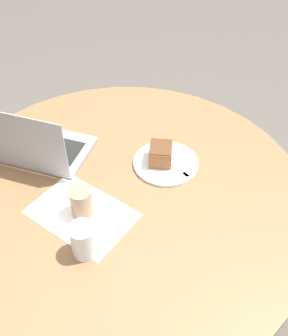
{
  "coord_description": "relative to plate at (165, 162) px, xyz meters",
  "views": [
    {
      "loc": [
        -0.78,
        0.52,
        1.72
      ],
      "look_at": [
        0.0,
        -0.1,
        0.75
      ],
      "focal_mm": 42.0,
      "sensor_mm": 36.0,
      "label": 1
    }
  ],
  "objects": [
    {
      "name": "laptop",
      "position": [
        0.32,
        0.34,
        0.04
      ],
      "size": [
        0.41,
        0.38,
        0.25
      ],
      "rotation": [
        0.0,
        0.0,
        3.72
      ],
      "color": "gray",
      "rests_on": "dining_table"
    },
    {
      "name": "ground_plane",
      "position": [
        -0.0,
        0.2,
        -0.72
      ],
      "size": [
        12.0,
        12.0,
        0.0
      ],
      "primitive_type": "plane",
      "color": "#4C4742"
    },
    {
      "name": "coffee_glass",
      "position": [
        -0.01,
        0.36,
        0.05
      ],
      "size": [
        0.07,
        0.07,
        0.11
      ],
      "color": "#997556",
      "rests_on": "dining_table"
    },
    {
      "name": "cake_slice",
      "position": [
        0.01,
        0.01,
        0.04
      ],
      "size": [
        0.12,
        0.12,
        0.07
      ],
      "rotation": [
        0.0,
        0.0,
        2.36
      ],
      "color": "brown",
      "rests_on": "plate"
    },
    {
      "name": "paper_document",
      "position": [
        -0.01,
        0.37,
        -0.0
      ],
      "size": [
        0.38,
        0.31,
        0.0
      ],
      "rotation": [
        0.0,
        0.0,
        0.28
      ],
      "color": "white",
      "rests_on": "dining_table"
    },
    {
      "name": "plate",
      "position": [
        0.0,
        0.0,
        0.0
      ],
      "size": [
        0.24,
        0.24,
        0.01
      ],
      "color": "silver",
      "rests_on": "dining_table"
    },
    {
      "name": "water_glass",
      "position": [
        -0.14,
        0.44,
        0.05
      ],
      "size": [
        0.08,
        0.08,
        0.11
      ],
      "color": "silver",
      "rests_on": "dining_table"
    },
    {
      "name": "fork",
      "position": [
        -0.05,
        -0.01,
        0.01
      ],
      "size": [
        0.17,
        0.03,
        0.0
      ],
      "rotation": [
        0.0,
        0.0,
        3.18
      ],
      "color": "silver",
      "rests_on": "plate"
    },
    {
      "name": "dining_table",
      "position": [
        -0.0,
        0.2,
        -0.09
      ],
      "size": [
        1.31,
        1.31,
        0.71
      ],
      "color": "brown",
      "rests_on": "ground_plane"
    }
  ]
}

